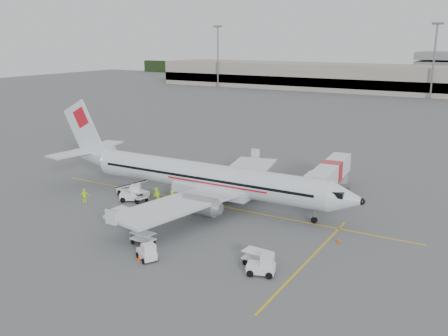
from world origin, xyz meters
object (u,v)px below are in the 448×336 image
at_px(tug_fore, 261,265).
at_px(jet_bridge, 331,178).
at_px(tug_mid, 147,251).
at_px(tug_aft, 131,193).
at_px(belt_loader, 133,185).
at_px(aircraft, 206,159).

bearing_deg(tug_fore, jet_bridge, 78.67).
height_order(tug_fore, tug_mid, tug_fore).
bearing_deg(tug_mid, tug_fore, 43.41).
bearing_deg(tug_aft, belt_loader, 92.88).
height_order(tug_fore, tug_aft, tug_aft).
bearing_deg(tug_fore, tug_aft, 140.19).
height_order(jet_bridge, tug_mid, jet_bridge).
distance_m(belt_loader, tug_fore, 24.04).
bearing_deg(aircraft, tug_fore, -44.82).
bearing_deg(tug_fore, tug_mid, 177.48).
bearing_deg(tug_fore, aircraft, 119.29).
relative_size(jet_bridge, tug_mid, 7.58).
xyz_separation_m(aircraft, tug_aft, (-7.83, -3.61, -4.21)).
bearing_deg(belt_loader, tug_aft, -51.64).
relative_size(aircraft, tug_fore, 17.16).
bearing_deg(tug_mid, belt_loader, 163.42).
xyz_separation_m(jet_bridge, belt_loader, (-19.66, -12.26, -0.57)).
xyz_separation_m(jet_bridge, tug_fore, (2.00, -22.68, -1.12)).
distance_m(aircraft, belt_loader, 9.78).
xyz_separation_m(belt_loader, tug_mid, (12.25, -12.74, -0.63)).
bearing_deg(jet_bridge, aircraft, -141.61).
bearing_deg(aircraft, tug_aft, -155.74).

